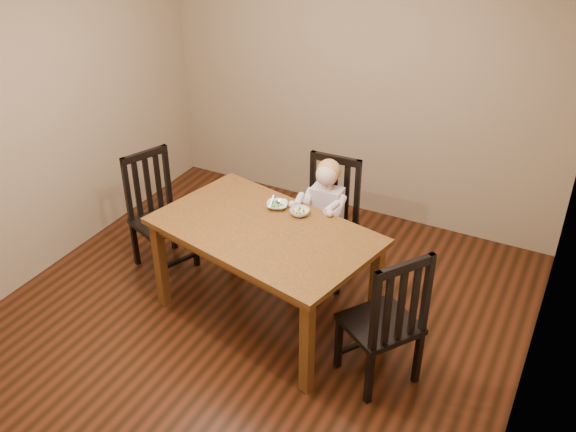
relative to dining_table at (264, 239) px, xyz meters
The scene contains 9 objects.
room 0.63m from the dining_table, 131.45° to the right, with size 4.01×4.01×2.71m.
dining_table is the anchor object (origin of this frame).
chair_child 0.81m from the dining_table, 76.35° to the left, with size 0.48×0.46×1.08m.
chair_left 1.22m from the dining_table, 169.02° to the left, with size 0.57×0.58×1.05m.
chair_right 1.11m from the dining_table, 12.51° to the right, with size 0.63×0.64×1.09m.
toddler 0.73m from the dining_table, 75.17° to the left, with size 0.34×0.43×0.59m, color silver, non-canonical shape.
bowl_peas 0.35m from the dining_table, 100.86° to the left, with size 0.16×0.16×0.04m, color white.
bowl_veg 0.35m from the dining_table, 64.43° to the left, with size 0.15×0.15×0.05m, color white.
fork 0.35m from the dining_table, 108.73° to the left, with size 0.04×0.13×0.05m.
Camera 1 is at (2.06, -3.43, 3.34)m, focal length 40.00 mm.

